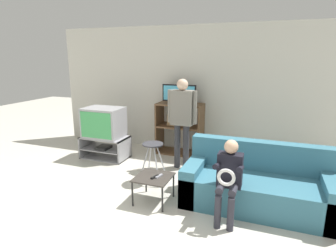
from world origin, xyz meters
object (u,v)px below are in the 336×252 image
Objects in this scene: remote_control_white at (159,176)px; television_main at (104,122)px; person_seated_child at (229,175)px; folding_stool at (153,151)px; media_shelf at (180,128)px; television_flat at (179,95)px; remote_control_black at (155,177)px; snack_table at (153,179)px; person_standing_adult at (182,115)px; couch at (257,186)px; tv_stand at (105,147)px.

television_main is at bearing 156.63° from remote_control_white.
folding_stool is at bearing 152.39° from person_seated_child.
media_shelf reaches higher than television_main.
television_flat is 1.07× the size of folding_stool.
folding_stool is 0.69m from remote_control_black.
television_main reaches higher than remote_control_white.
folding_stool is 0.64× the size of person_seated_child.
media_shelf is (1.33, 0.75, -0.18)m from television_main.
television_main is 2.16m from remote_control_white.
person_standing_adult is (-0.02, 1.31, 0.65)m from snack_table.
couch is 0.67m from person_seated_child.
folding_stool reaches higher than remote_control_black.
tv_stand is 0.51m from television_main.
media_shelf is 0.54× the size of couch.
remote_control_white is (0.07, 0.02, 0.05)m from snack_table.
television_flat is at bearing 112.29° from person_standing_adult.
remote_control_black is 1.03m from person_seated_child.
person_standing_adult is at bearing 146.59° from couch.
person_seated_child is (1.33, -2.14, 0.06)m from media_shelf.
person_seated_child is at bearing -53.20° from person_standing_adult.
remote_control_white is (0.39, -2.02, -0.85)m from television_flat.
tv_stand is 1.77m from person_standing_adult.
television_main is at bearing 152.38° from person_seated_child.
snack_table is 1.46m from person_standing_adult.
snack_table is 0.30× the size of person_standing_adult.
person_seated_child is at bearing -4.95° from snack_table.
person_seated_child is at bearing -123.11° from couch.
remote_control_white is at bearing -36.76° from tv_stand.
remote_control_black is 0.07× the size of couch.
tv_stand is 0.90× the size of person_seated_child.
television_flat is 0.69× the size of person_seated_child.
media_shelf is 0.70m from television_flat.
person_seated_child is (2.64, -1.37, 0.38)m from tv_stand.
remote_control_white is at bearing 18.41° from snack_table.
snack_table is at bearing 175.05° from person_seated_child.
folding_stool reaches higher than snack_table.
media_shelf is at bearing 21.70° from television_flat.
television_main is 2.12m from snack_table.
couch is 1.78m from person_standing_adult.
tv_stand is 0.47× the size of couch.
person_seated_child is at bearing -57.73° from television_flat.
remote_control_white is (0.04, 0.04, 0.00)m from remote_control_black.
remote_control_black is at bearing -80.42° from television_flat.
folding_stool is 0.67m from remote_control_white.
television_main is 3.01m from person_seated_child.
remote_control_black is 1.39m from couch.
person_standing_adult is (0.25, 0.72, 0.46)m from folding_stool.
remote_control_black is (0.29, -0.61, -0.14)m from folding_stool.
couch is at bearing 30.16° from remote_control_white.
snack_table is at bearing -89.28° from person_standing_adult.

